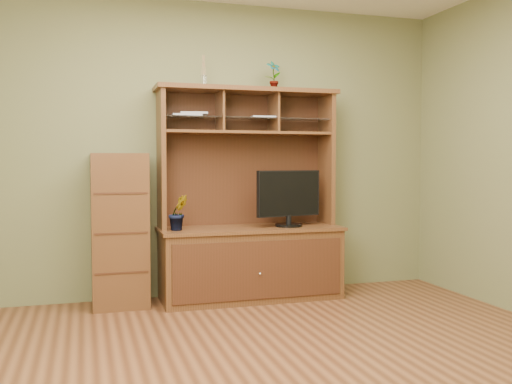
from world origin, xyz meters
name	(u,v)px	position (x,y,z in m)	size (l,w,h in m)	color
room	(280,142)	(0.00, 0.00, 1.35)	(4.54, 4.04, 2.74)	#4F2A16
media_hutch	(250,241)	(0.32, 1.73, 0.52)	(1.66, 0.61, 1.90)	#442813
monitor	(289,197)	(0.66, 1.65, 0.92)	(0.64, 0.25, 0.51)	black
orchid_plant	(178,213)	(-0.34, 1.65, 0.80)	(0.17, 0.14, 0.31)	#335A1F
top_plant	(274,75)	(0.57, 1.80, 2.03)	(0.14, 0.09, 0.27)	#336A25
reed_diffuser	(204,74)	(-0.09, 1.81, 2.01)	(0.06, 0.06, 0.28)	silver
magazines	(215,115)	(0.01, 1.80, 1.65)	(0.98, 0.22, 0.04)	#ADACB1
side_cabinet	(120,230)	(-0.83, 1.77, 0.65)	(0.47, 0.43, 1.31)	#442813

